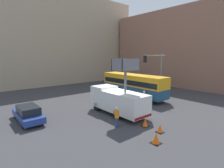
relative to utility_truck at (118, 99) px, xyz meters
The scene contains 12 objects.
ground_plane 1.53m from the utility_truck, 48.80° to the left, with size 120.00×120.00×0.00m, color #38383A.
building_backdrop_far 26.79m from the utility_truck, 89.89° to the left, with size 44.00×10.00×18.71m.
building_backdrop_side 24.91m from the utility_truck, 14.19° to the left, with size 10.00×28.00×14.82m.
utility_truck is the anchor object (origin of this frame).
city_bus 7.88m from the utility_truck, 31.67° to the left, with size 2.53×10.43×3.29m.
traffic_light_pole 9.18m from the utility_truck, 11.48° to the left, with size 3.89×3.64×6.29m.
road_worker_near_truck 3.44m from the utility_truck, 133.14° to the right, with size 0.38×0.38×1.78m.
road_worker_directing 4.77m from the utility_truck, ahead, with size 0.38×0.38×1.77m.
traffic_cone_near_truck 6.76m from the utility_truck, 108.42° to the right, with size 0.66×0.66×0.75m.
traffic_cone_mid_road 4.14m from the utility_truck, 95.55° to the right, with size 0.60×0.60×0.69m.
traffic_cone_far_side 5.61m from the utility_truck, 94.32° to the right, with size 0.58×0.58×0.66m.
parked_car_curbside 8.58m from the utility_truck, 154.63° to the left, with size 1.77×4.59×1.49m.
Camera 1 is at (-11.68, -13.06, 5.99)m, focal length 28.00 mm.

